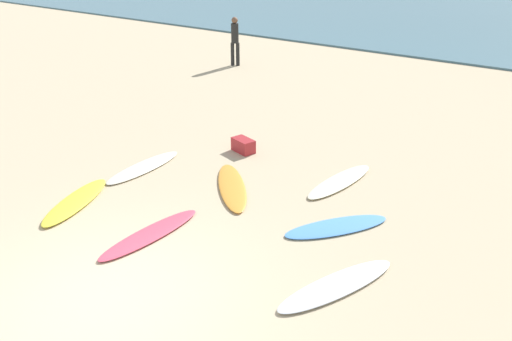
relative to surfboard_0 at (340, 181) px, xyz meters
name	(u,v)px	position (x,y,z in m)	size (l,w,h in m)	color
ground_plane	(110,300)	(-1.09, -5.54, -0.04)	(120.00, 120.00, 0.00)	#C6B28E
surfboard_0	(340,181)	(0.00, 0.00, 0.00)	(0.53, 2.20, 0.08)	#EFE6C4
surfboard_1	(232,187)	(-1.77, -1.51, 0.00)	(0.55, 2.31, 0.08)	orange
surfboard_2	(144,167)	(-4.04, -1.83, -0.01)	(0.56, 2.19, 0.07)	silver
surfboard_3	(337,285)	(1.60, -3.35, 0.00)	(0.54, 2.28, 0.08)	silver
surfboard_4	(76,201)	(-3.97, -3.81, 0.01)	(0.58, 2.12, 0.09)	yellow
surfboard_5	(336,227)	(0.79, -1.74, -0.01)	(0.58, 2.06, 0.06)	#4D90DF
surfboard_6	(150,234)	(-1.87, -3.87, 0.00)	(0.49, 2.25, 0.08)	#D9485F
beachgoer_mid	(235,39)	(-7.88, 7.01, 0.99)	(0.38, 0.38, 1.82)	black
beach_cooler	(243,145)	(-2.73, 0.26, 0.13)	(0.58, 0.33, 0.33)	#B2282D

